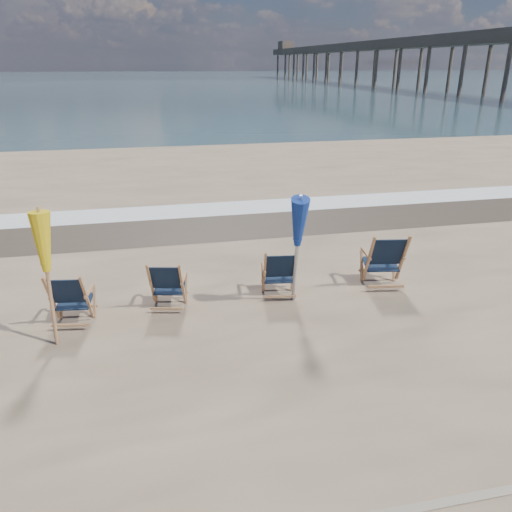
# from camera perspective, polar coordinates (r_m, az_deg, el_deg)

# --- Properties ---
(ocean) EXTENTS (400.00, 400.00, 0.00)m
(ocean) POSITION_cam_1_polar(r_m,az_deg,el_deg) (133.34, -12.28, 19.13)
(ocean) COLOR #354E58
(ocean) RESTS_ON ground
(surf_foam) EXTENTS (200.00, 1.40, 0.01)m
(surf_foam) POSITION_cam_1_polar(r_m,az_deg,el_deg) (14.21, -5.27, 5.35)
(surf_foam) COLOR silver
(surf_foam) RESTS_ON ground
(wet_sand_strip) EXTENTS (200.00, 2.60, 0.00)m
(wet_sand_strip) POSITION_cam_1_polar(r_m,az_deg,el_deg) (12.78, -4.41, 3.55)
(wet_sand_strip) COLOR #42362A
(wet_sand_strip) RESTS_ON ground
(beach_chair_0) EXTENTS (0.70, 0.76, 0.95)m
(beach_chair_0) POSITION_cam_1_polar(r_m,az_deg,el_deg) (8.12, -18.78, -4.73)
(beach_chair_0) COLOR #101C31
(beach_chair_0) RESTS_ON ground
(beach_chair_1) EXTENTS (0.72, 0.77, 0.91)m
(beach_chair_1) POSITION_cam_1_polar(r_m,az_deg,el_deg) (8.27, -8.44, -3.40)
(beach_chair_1) COLOR #101C31
(beach_chair_1) RESTS_ON ground
(beach_chair_2) EXTENTS (0.69, 0.75, 0.93)m
(beach_chair_2) POSITION_cam_1_polar(r_m,az_deg,el_deg) (8.65, 4.44, -2.02)
(beach_chair_2) COLOR #101C31
(beach_chair_2) RESTS_ON ground
(beach_chair_3) EXTENTS (0.83, 0.90, 1.10)m
(beach_chair_3) POSITION_cam_1_polar(r_m,az_deg,el_deg) (9.33, 16.43, -0.52)
(beach_chair_3) COLOR #101C31
(beach_chair_3) RESTS_ON ground
(umbrella_yellow) EXTENTS (0.30, 0.30, 1.98)m
(umbrella_yellow) POSITION_cam_1_polar(r_m,az_deg,el_deg) (7.46, -23.15, 0.62)
(umbrella_yellow) COLOR #AA774C
(umbrella_yellow) RESTS_ON ground
(umbrella_blue) EXTENTS (0.30, 0.30, 2.02)m
(umbrella_blue) POSITION_cam_1_polar(r_m,az_deg,el_deg) (7.98, 4.74, 3.93)
(umbrella_blue) COLOR #A5A5AD
(umbrella_blue) RESTS_ON ground
(fishing_pier) EXTENTS (4.40, 140.00, 9.30)m
(fishing_pier) POSITION_cam_1_polar(r_m,az_deg,el_deg) (88.63, 15.31, 21.06)
(fishing_pier) COLOR brown
(fishing_pier) RESTS_ON ground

